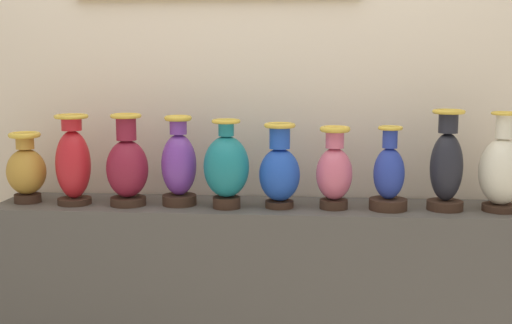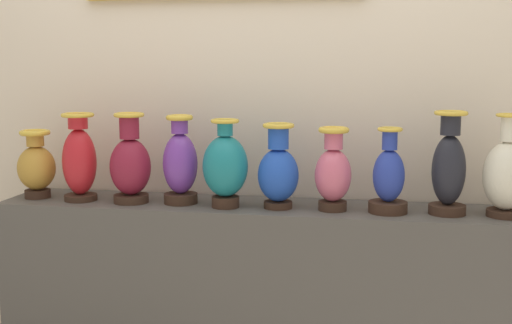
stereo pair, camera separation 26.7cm
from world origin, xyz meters
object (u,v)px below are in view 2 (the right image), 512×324
(vase_ochre, at_px, (36,166))
(vase_rose, at_px, (333,172))
(vase_crimson, at_px, (79,160))
(vase_burgundy, at_px, (130,165))
(vase_ivory, at_px, (507,175))
(vase_sapphire, at_px, (278,171))
(vase_onyx, at_px, (449,169))
(vase_teal, at_px, (225,166))
(vase_violet, at_px, (180,164))
(vase_cobalt, at_px, (389,179))

(vase_ochre, bearing_deg, vase_rose, -0.54)
(vase_rose, bearing_deg, vase_crimson, -179.68)
(vase_burgundy, bearing_deg, vase_ivory, 0.58)
(vase_burgundy, distance_m, vase_sapphire, 0.63)
(vase_rose, height_order, vase_onyx, vase_onyx)
(vase_teal, relative_size, vase_sapphire, 1.04)
(vase_ochre, distance_m, vase_ivory, 1.94)
(vase_ochre, height_order, vase_ivory, vase_ivory)
(vase_crimson, distance_m, vase_ivory, 1.73)
(vase_sapphire, bearing_deg, vase_violet, 177.63)
(vase_violet, relative_size, vase_cobalt, 1.10)
(vase_burgundy, relative_size, vase_onyx, 0.94)
(vase_burgundy, xyz_separation_m, vase_violet, (0.21, 0.02, 0.00))
(vase_burgundy, relative_size, vase_teal, 1.05)
(vase_crimson, bearing_deg, vase_teal, -1.63)
(vase_violet, bearing_deg, vase_crimson, -177.03)
(vase_cobalt, bearing_deg, vase_crimson, -179.83)
(vase_teal, bearing_deg, vase_burgundy, 177.60)
(vase_ochre, distance_m, vase_crimson, 0.21)
(vase_ochre, xyz_separation_m, vase_teal, (0.85, -0.04, 0.03))
(vase_ochre, relative_size, vase_crimson, 0.79)
(vase_ochre, xyz_separation_m, vase_crimson, (0.21, -0.02, 0.04))
(vase_sapphire, distance_m, vase_cobalt, 0.44)
(vase_crimson, height_order, vase_teal, vase_crimson)
(vase_crimson, bearing_deg, vase_ivory, 0.48)
(vase_cobalt, bearing_deg, vase_ivory, 1.37)
(vase_ochre, height_order, vase_violet, vase_violet)
(vase_ochre, xyz_separation_m, vase_sapphire, (1.06, -0.01, 0.01))
(vase_burgundy, bearing_deg, vase_onyx, 0.86)
(vase_teal, bearing_deg, vase_ivory, 1.72)
(vase_sapphire, bearing_deg, vase_teal, -173.61)
(vase_violet, relative_size, vase_rose, 1.11)
(vase_crimson, xyz_separation_m, vase_violet, (0.44, 0.02, -0.01))
(vase_sapphire, bearing_deg, vase_ochre, 179.33)
(vase_rose, xyz_separation_m, vase_cobalt, (0.22, -0.00, -0.02))
(vase_ochre, height_order, vase_cobalt, vase_cobalt)
(vase_onyx, bearing_deg, vase_crimson, -179.30)
(vase_ochre, xyz_separation_m, vase_rose, (1.28, -0.01, 0.01))
(vase_ochre, distance_m, vase_onyx, 1.73)
(vase_teal, relative_size, vase_onyx, 0.90)
(vase_violet, height_order, vase_rose, vase_violet)
(vase_teal, distance_m, vase_cobalt, 0.65)
(vase_rose, height_order, vase_cobalt, vase_cobalt)
(vase_ochre, height_order, vase_burgundy, vase_burgundy)
(vase_crimson, bearing_deg, vase_onyx, 0.70)
(vase_ochre, bearing_deg, vase_violet, 0.41)
(vase_cobalt, height_order, vase_onyx, vase_onyx)
(vase_violet, distance_m, vase_rose, 0.63)
(vase_crimson, bearing_deg, vase_violet, 2.97)
(vase_sapphire, relative_size, vase_cobalt, 1.03)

